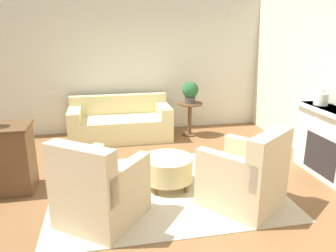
# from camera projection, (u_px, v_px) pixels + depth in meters

# --- Properties ---
(ground_plane) EXTENTS (16.00, 16.00, 0.00)m
(ground_plane) POSITION_uv_depth(u_px,v_px,m) (165.00, 188.00, 4.62)
(ground_plane) COLOR brown
(wall_back) EXTENTS (9.79, 0.12, 2.80)m
(wall_back) POSITION_uv_depth(u_px,v_px,m) (139.00, 66.00, 6.99)
(wall_back) COLOR beige
(wall_back) RESTS_ON ground_plane
(rug) EXTENTS (3.11, 2.37, 0.01)m
(rug) POSITION_uv_depth(u_px,v_px,m) (165.00, 188.00, 4.62)
(rug) COLOR beige
(rug) RESTS_ON ground_plane
(couch) EXTENTS (1.99, 0.94, 0.84)m
(couch) POSITION_uv_depth(u_px,v_px,m) (120.00, 123.00, 6.64)
(couch) COLOR beige
(couch) RESTS_ON ground_plane
(armchair_left) EXTENTS (1.17, 1.18, 1.02)m
(armchair_left) POSITION_uv_depth(u_px,v_px,m) (99.00, 192.00, 3.72)
(armchair_left) COLOR #C6B289
(armchair_left) RESTS_ON rug
(armchair_right) EXTENTS (1.17, 1.18, 1.02)m
(armchair_right) POSITION_uv_depth(u_px,v_px,m) (246.00, 178.00, 4.07)
(armchair_right) COLOR #C6B289
(armchair_right) RESTS_ON rug
(ottoman_table) EXTENTS (0.70, 0.70, 0.44)m
(ottoman_table) POSITION_uv_depth(u_px,v_px,m) (168.00, 168.00, 4.58)
(ottoman_table) COLOR beige
(ottoman_table) RESTS_ON rug
(side_table) EXTENTS (0.52, 0.52, 0.70)m
(side_table) POSITION_uv_depth(u_px,v_px,m) (190.00, 114.00, 6.77)
(side_table) COLOR brown
(side_table) RESTS_ON ground_plane
(fireplace) EXTENTS (0.44, 1.41, 1.04)m
(fireplace) POSITION_uv_depth(u_px,v_px,m) (332.00, 143.00, 4.82)
(fireplace) COLOR silver
(fireplace) RESTS_ON ground_plane
(vase_mantel_near) EXTENTS (0.21, 0.21, 0.25)m
(vase_mantel_near) POSITION_uv_depth(u_px,v_px,m) (321.00, 99.00, 4.98)
(vase_mantel_near) COLOR silver
(vase_mantel_near) RESTS_ON fireplace
(potted_plant_on_side_table) EXTENTS (0.33, 0.33, 0.44)m
(potted_plant_on_side_table) POSITION_uv_depth(u_px,v_px,m) (190.00, 91.00, 6.64)
(potted_plant_on_side_table) COLOR #4C4742
(potted_plant_on_side_table) RESTS_ON side_table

